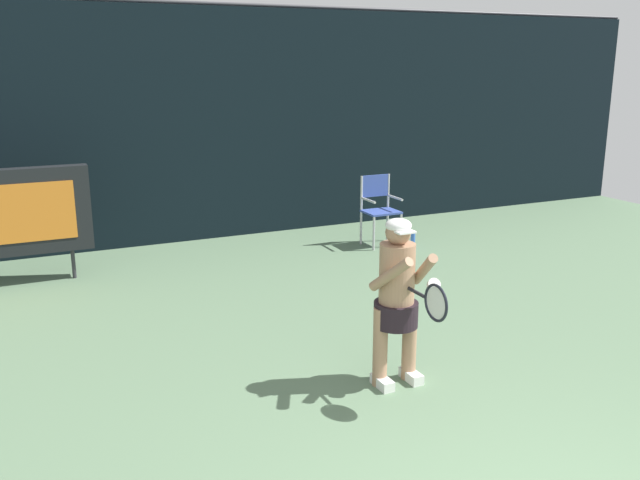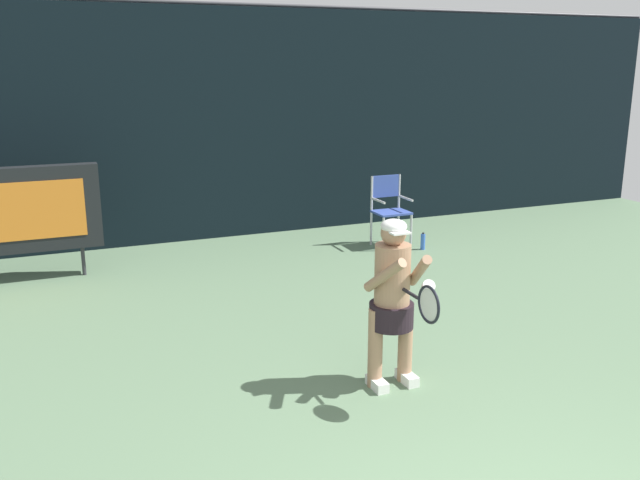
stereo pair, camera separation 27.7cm
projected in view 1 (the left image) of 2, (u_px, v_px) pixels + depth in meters
name	position (u px, v px, depth m)	size (l,w,h in m)	color
backdrop_screen	(180.00, 127.00, 10.55)	(18.00, 0.12, 3.66)	black
umpire_chair	(379.00, 206.00, 10.61)	(0.52, 0.44, 1.08)	#B7B7BC
water_bottle	(413.00, 241.00, 10.50)	(0.07, 0.07, 0.27)	blue
tennis_player	(397.00, 295.00, 5.94)	(0.53, 0.60, 1.50)	white
tennis_racket	(434.00, 302.00, 5.47)	(0.03, 0.60, 0.31)	black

